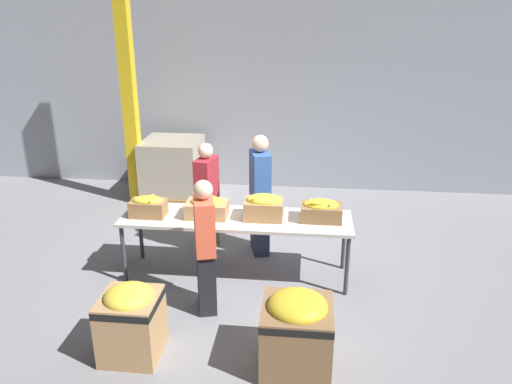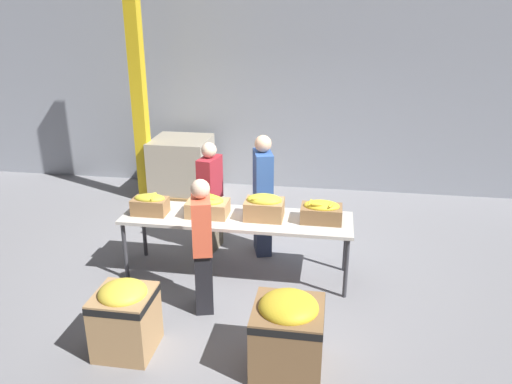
{
  "view_description": "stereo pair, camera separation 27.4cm",
  "coord_description": "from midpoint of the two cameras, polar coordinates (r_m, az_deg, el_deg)",
  "views": [
    {
      "loc": [
        0.83,
        -5.43,
        3.15
      ],
      "look_at": [
        0.25,
        -0.06,
        1.14
      ],
      "focal_mm": 35.0,
      "sensor_mm": 36.0,
      "label": 1
    },
    {
      "loc": [
        1.1,
        -5.39,
        3.15
      ],
      "look_at": [
        0.25,
        -0.06,
        1.14
      ],
      "focal_mm": 35.0,
      "sensor_mm": 36.0,
      "label": 2
    }
  ],
  "objects": [
    {
      "name": "ground_plane",
      "position": [
        6.34,
        -3.44,
        -9.42
      ],
      "size": [
        30.0,
        30.0,
        0.0
      ],
      "primitive_type": "plane",
      "color": "gray"
    },
    {
      "name": "wall_back",
      "position": [
        8.91,
        -0.09,
        13.02
      ],
      "size": [
        16.0,
        0.08,
        4.0
      ],
      "color": "#9399A3",
      "rests_on": "ground_plane"
    },
    {
      "name": "sorting_table",
      "position": [
        6.01,
        -3.58,
        -3.35
      ],
      "size": [
        2.76,
        0.75,
        0.78
      ],
      "color": "beige",
      "rests_on": "ground_plane"
    },
    {
      "name": "banana_box_0",
      "position": [
        6.14,
        -13.48,
        -1.57
      ],
      "size": [
        0.42,
        0.26,
        0.25
      ],
      "color": "olive",
      "rests_on": "sorting_table"
    },
    {
      "name": "banana_box_1",
      "position": [
        5.99,
        -6.95,
        -1.7
      ],
      "size": [
        0.49,
        0.33,
        0.27
      ],
      "color": "tan",
      "rests_on": "sorting_table"
    },
    {
      "name": "banana_box_2",
      "position": [
        5.89,
        -0.42,
        -1.65
      ],
      "size": [
        0.45,
        0.34,
        0.3
      ],
      "color": "#A37A4C",
      "rests_on": "sorting_table"
    },
    {
      "name": "banana_box_3",
      "position": [
        5.89,
        6.12,
        -2.05
      ],
      "size": [
        0.48,
        0.32,
        0.27
      ],
      "color": "olive",
      "rests_on": "sorting_table"
    },
    {
      "name": "volunteer_0",
      "position": [
        5.36,
        -7.29,
        -6.36
      ],
      "size": [
        0.3,
        0.44,
        1.51
      ],
      "rotation": [
        0.0,
        0.0,
        1.84
      ],
      "color": "black",
      "rests_on": "ground_plane"
    },
    {
      "name": "volunteer_1",
      "position": [
        6.7,
        -6.77,
        -0.71
      ],
      "size": [
        0.28,
        0.43,
        1.5
      ],
      "rotation": [
        0.0,
        0.0,
        -1.77
      ],
      "color": "#6B604C",
      "rests_on": "ground_plane"
    },
    {
      "name": "volunteer_2",
      "position": [
        6.56,
        -0.74,
        -0.46
      ],
      "size": [
        0.33,
        0.48,
        1.63
      ],
      "rotation": [
        0.0,
        0.0,
        -1.29
      ],
      "color": "#2D3856",
      "rests_on": "ground_plane"
    },
    {
      "name": "donation_bin_0",
      "position": [
        5.02,
        -15.68,
        -13.85
      ],
      "size": [
        0.54,
        0.54,
        0.73
      ],
      "color": "tan",
      "rests_on": "ground_plane"
    },
    {
      "name": "donation_bin_1",
      "position": [
        4.7,
        2.95,
        -15.4
      ],
      "size": [
        0.64,
        0.64,
        0.76
      ],
      "color": "olive",
      "rests_on": "ground_plane"
    },
    {
      "name": "support_pillar",
      "position": [
        8.36,
        -15.34,
        11.83
      ],
      "size": [
        0.21,
        0.21,
        4.0
      ],
      "color": "gold",
      "rests_on": "ground_plane"
    },
    {
      "name": "pallet_stack_0",
      "position": [
        8.78,
        -10.35,
        2.56
      ],
      "size": [
        1.04,
        1.04,
        1.03
      ],
      "color": "olive",
      "rests_on": "ground_plane"
    }
  ]
}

